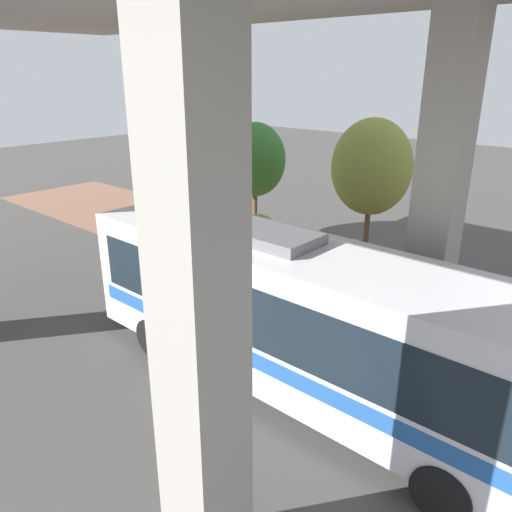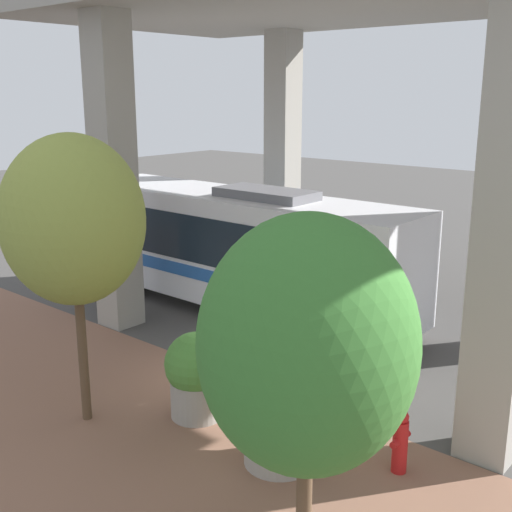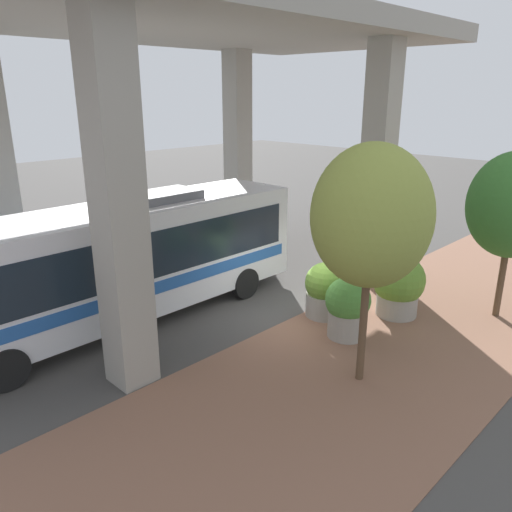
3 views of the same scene
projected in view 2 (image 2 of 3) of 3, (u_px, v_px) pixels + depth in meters
ground_plane at (249, 382)px, 13.83m from camera, size 80.00×80.00×0.00m
sidewalk_strip at (141, 437)px, 11.61m from camera, size 6.00×40.00×0.02m
overpass at (360, 32)px, 14.94m from camera, size 9.40×17.98×8.59m
bus at (236, 244)px, 17.89m from camera, size 2.67×10.90×3.59m
fire_hydrant at (400, 441)px, 10.40m from camera, size 0.52×0.25×1.12m
planter_front at (197, 374)px, 12.16m from camera, size 1.22×1.22×1.70m
planter_middle at (265, 366)px, 12.67m from camera, size 1.21×1.21×1.65m
planter_back at (280, 412)px, 10.58m from camera, size 1.52×1.52×1.88m
street_tree_near at (73, 221)px, 11.30m from camera, size 2.55×2.55×5.40m
street_tree_far at (307, 345)px, 7.12m from camera, size 2.48×2.48×4.84m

